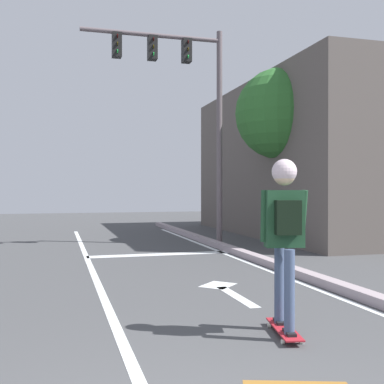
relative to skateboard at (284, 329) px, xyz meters
The scene contains 10 objects.
lane_line_center 3.86m from the skateboard, 116.17° to the left, with size 0.12×20.00×0.01m, color silver.
lane_line_curbside 3.80m from the skateboard, 65.71° to the left, with size 0.12×20.00×0.01m, color silver.
stop_bar 6.55m from the skateboard, 89.95° to the left, with size 3.41×0.40×0.01m, color silver.
lane_arrow_stem 1.87m from the skateboard, 84.60° to the left, with size 0.16×1.40×0.01m, color silver.
lane_arrow_head 2.72m from the skateboard, 86.29° to the left, with size 0.56×0.44×0.01m, color silver.
curb_strip 3.91m from the skateboard, 62.36° to the left, with size 0.24×24.00×0.14m, color #A19297.
skateboard is the anchor object (origin of this frame).
skater 1.18m from the skateboard, 101.53° to the right, with size 0.49×0.65×1.81m.
traffic_signal_mast 9.17m from the skateboard, 83.01° to the left, with size 3.89×0.34×5.97m.
roadside_tree 9.78m from the skateboard, 64.08° to the left, with size 2.67×2.67×5.11m.
Camera 1 is at (-0.86, -2.12, 1.57)m, focal length 44.83 mm.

